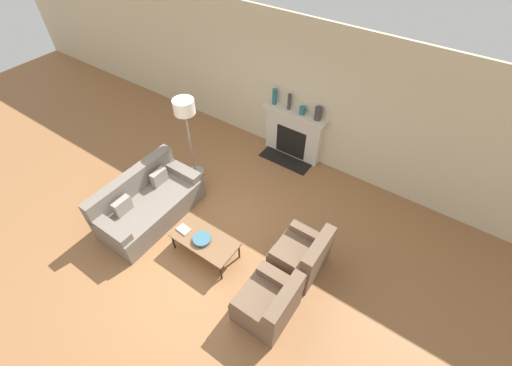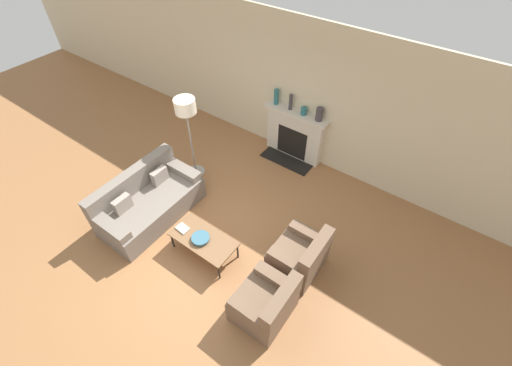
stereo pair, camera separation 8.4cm
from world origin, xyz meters
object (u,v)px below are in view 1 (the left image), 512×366
mantel_vase_left (275,97)px  mantel_vase_center_right (302,110)px  mantel_vase_center_left (289,102)px  couch (148,203)px  mantel_vase_right (318,114)px  armchair_far (302,255)px  bowl (202,239)px  book (184,229)px  fireplace (293,134)px  floor_lamp (185,114)px  coffee_table (205,240)px  armchair_near (269,303)px

mantel_vase_left → mantel_vase_center_right: (0.65, 0.00, -0.09)m
mantel_vase_center_left → couch: bearing=-110.2°
mantel_vase_right → mantel_vase_center_left: bearing=180.0°
armchair_far → mantel_vase_left: bearing=-139.2°
bowl → mantel_vase_right: size_ratio=1.12×
book → mantel_vase_center_right: bearing=87.5°
fireplace → couch: bearing=-113.0°
floor_lamp → armchair_far: bearing=-13.5°
coffee_table → mantel_vase_center_left: size_ratio=3.35×
couch → armchair_far: couch is taller
bowl → mantel_vase_center_right: size_ratio=1.95×
couch → armchair_near: couch is taller
mantel_vase_right → couch: bearing=-120.2°
bowl → mantel_vase_right: 3.22m
bowl → floor_lamp: bearing=136.0°
mantel_vase_right → book: bearing=-103.9°
armchair_near → coffee_table: bearing=-101.3°
floor_lamp → coffee_table: bearing=-42.8°
bowl → book: size_ratio=1.27×
armchair_far → mantel_vase_center_left: mantel_vase_center_left is taller
armchair_near → bowl: size_ratio=2.87×
mantel_vase_center_right → mantel_vase_center_left: bearing=180.0°
armchair_near → mantel_vase_center_right: 3.73m
couch → floor_lamp: (-0.09, 1.31, 1.14)m
coffee_table → floor_lamp: (-1.47, 1.37, 1.10)m
floor_lamp → mantel_vase_left: 1.90m
fireplace → armchair_near: size_ratio=1.62×
mantel_vase_left → coffee_table: bearing=-78.4°
floor_lamp → mantel_vase_right: 2.50m
fireplace → mantel_vase_center_right: mantel_vase_center_right is taller
armchair_far → book: (-1.84, -0.72, 0.08)m
fireplace → couch: size_ratio=0.73×
book → mantel_vase_right: mantel_vase_right is taller
fireplace → coffee_table: size_ratio=1.24×
mantel_vase_center_left → armchair_far: bearing=-54.3°
couch → coffee_table: 1.39m
armchair_far → book: bearing=-68.6°
mantel_vase_right → armchair_near: bearing=-72.2°
book → mantel_vase_center_right: (0.43, 3.11, 0.78)m
armchair_far → mantel_vase_right: bearing=-155.8°
fireplace → book: size_ratio=5.92×
fireplace → armchair_near: (1.55, -3.33, -0.22)m
bowl → mantel_vase_center_right: (0.04, 3.09, 0.76)m
armchair_far → book: armchair_far is taller
coffee_table → bowl: size_ratio=3.74×
couch → armchair_far: bearing=-77.7°
armchair_near → coffee_table: 1.46m
couch → fireplace: bearing=-23.0°
armchair_far → coffee_table: size_ratio=0.77×
armchair_near → armchair_far: 0.95m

